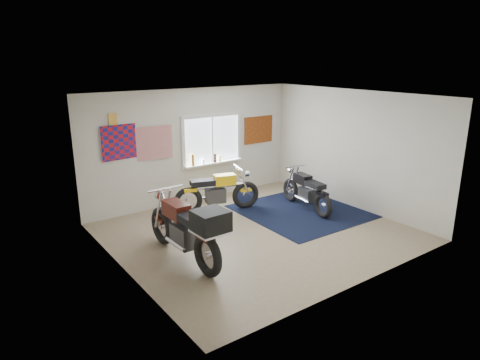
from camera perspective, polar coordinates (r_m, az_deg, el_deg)
ground at (r=8.64m, az=2.39°, el=-7.00°), size 5.50×5.50×0.00m
room_shell at (r=8.14m, az=2.52°, el=3.67°), size 5.50×5.50×5.50m
navy_rug at (r=9.85m, az=8.13°, el=-4.14°), size 2.55×2.65×0.01m
window_assembly at (r=10.45m, az=-3.76°, el=4.95°), size 1.66×0.17×1.26m
oil_bottles at (r=10.33m, az=-4.80°, el=2.77°), size 0.83×0.07×0.28m
flag_display at (r=9.30m, az=-16.61°, el=7.79°), size 1.60×0.10×1.17m
triumph_poster at (r=11.25m, az=2.49°, el=6.71°), size 0.90×0.03×0.70m
yellow_triumph at (r=9.64m, az=-3.08°, el=-1.70°), size 1.96×0.77×1.01m
black_chrome_bike at (r=9.90m, az=8.85°, el=-1.60°), size 0.56×1.82×0.94m
maroon_tourer at (r=7.28m, az=-6.95°, el=-6.57°), size 0.69×2.28×1.16m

